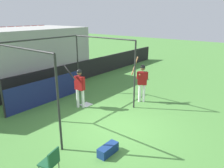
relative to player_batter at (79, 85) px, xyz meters
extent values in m
plane|color=#477F38|center=(-0.47, -2.46, -1.05)|extent=(60.00, 60.00, 0.00)
cube|color=black|center=(-0.47, 3.07, -0.46)|extent=(24.00, 0.12, 1.18)
cube|color=#9E9E99|center=(-0.47, 5.13, 0.56)|extent=(8.70, 4.00, 3.23)
cube|color=maroon|center=(-1.30, 3.53, 0.18)|extent=(0.45, 0.40, 0.10)
cube|color=maroon|center=(-1.30, 3.71, 0.41)|extent=(0.45, 0.06, 0.40)
cube|color=maroon|center=(-0.75, 3.53, 0.18)|extent=(0.45, 0.40, 0.10)
cube|color=maroon|center=(-0.75, 3.71, 0.41)|extent=(0.45, 0.06, 0.40)
cube|color=maroon|center=(-0.20, 3.53, 0.18)|extent=(0.45, 0.40, 0.10)
cube|color=maroon|center=(-0.20, 3.71, 0.41)|extent=(0.45, 0.06, 0.40)
cube|color=maroon|center=(0.35, 3.53, 0.18)|extent=(0.45, 0.40, 0.10)
cube|color=maroon|center=(0.35, 3.71, 0.41)|extent=(0.45, 0.06, 0.40)
cube|color=maroon|center=(0.90, 3.53, 0.18)|extent=(0.45, 0.40, 0.10)
cube|color=maroon|center=(0.90, 3.71, 0.41)|extent=(0.45, 0.06, 0.40)
cube|color=maroon|center=(1.45, 3.53, 0.18)|extent=(0.45, 0.40, 0.10)
cube|color=maroon|center=(1.45, 3.71, 0.41)|extent=(0.45, 0.06, 0.40)
cube|color=maroon|center=(2.00, 3.53, 0.18)|extent=(0.45, 0.40, 0.10)
cube|color=maroon|center=(2.00, 3.71, 0.41)|extent=(0.45, 0.06, 0.40)
cube|color=maroon|center=(2.55, 3.53, 0.18)|extent=(0.45, 0.40, 0.10)
cube|color=maroon|center=(2.55, 3.71, 0.41)|extent=(0.45, 0.06, 0.40)
cube|color=maroon|center=(3.10, 3.53, 0.18)|extent=(0.45, 0.40, 0.10)
cube|color=maroon|center=(3.10, 3.71, 0.41)|extent=(0.45, 0.06, 0.40)
cube|color=maroon|center=(-0.75, 4.33, 0.58)|extent=(0.45, 0.40, 0.10)
cube|color=maroon|center=(-0.75, 4.51, 0.81)|extent=(0.45, 0.06, 0.40)
cube|color=maroon|center=(-0.20, 4.33, 0.58)|extent=(0.45, 0.40, 0.10)
cube|color=maroon|center=(-0.20, 4.51, 0.81)|extent=(0.45, 0.06, 0.40)
cube|color=maroon|center=(0.35, 4.33, 0.58)|extent=(0.45, 0.40, 0.10)
cube|color=maroon|center=(0.35, 4.51, 0.81)|extent=(0.45, 0.06, 0.40)
cube|color=maroon|center=(0.90, 4.33, 0.58)|extent=(0.45, 0.40, 0.10)
cube|color=maroon|center=(0.90, 4.51, 0.81)|extent=(0.45, 0.06, 0.40)
cube|color=maroon|center=(1.45, 4.33, 0.58)|extent=(0.45, 0.40, 0.10)
cube|color=maroon|center=(1.45, 4.51, 0.81)|extent=(0.45, 0.06, 0.40)
cube|color=maroon|center=(2.00, 4.33, 0.58)|extent=(0.45, 0.40, 0.10)
cube|color=maroon|center=(2.00, 4.51, 0.81)|extent=(0.45, 0.06, 0.40)
cube|color=maroon|center=(2.55, 4.33, 0.58)|extent=(0.45, 0.40, 0.10)
cube|color=maroon|center=(2.55, 4.51, 0.81)|extent=(0.45, 0.06, 0.40)
cube|color=maroon|center=(3.10, 4.33, 0.58)|extent=(0.45, 0.40, 0.10)
cube|color=maroon|center=(3.10, 4.51, 0.81)|extent=(0.45, 0.06, 0.40)
cube|color=maroon|center=(-0.75, 5.13, 0.98)|extent=(0.45, 0.40, 0.10)
cube|color=maroon|center=(-0.20, 5.13, 0.98)|extent=(0.45, 0.40, 0.10)
cube|color=maroon|center=(-0.20, 5.31, 1.21)|extent=(0.45, 0.06, 0.40)
cube|color=maroon|center=(0.35, 5.13, 0.98)|extent=(0.45, 0.40, 0.10)
cube|color=maroon|center=(0.35, 5.31, 1.21)|extent=(0.45, 0.06, 0.40)
cube|color=maroon|center=(0.90, 5.13, 0.98)|extent=(0.45, 0.40, 0.10)
cube|color=maroon|center=(0.90, 5.31, 1.21)|extent=(0.45, 0.06, 0.40)
cube|color=maroon|center=(1.45, 5.13, 0.98)|extent=(0.45, 0.40, 0.10)
cube|color=maroon|center=(1.45, 5.31, 1.21)|extent=(0.45, 0.06, 0.40)
cube|color=maroon|center=(2.00, 5.13, 0.98)|extent=(0.45, 0.40, 0.10)
cube|color=maroon|center=(2.00, 5.31, 1.21)|extent=(0.45, 0.06, 0.40)
cube|color=maroon|center=(2.55, 5.13, 0.98)|extent=(0.45, 0.40, 0.10)
cube|color=maroon|center=(2.55, 5.31, 1.21)|extent=(0.45, 0.06, 0.40)
cube|color=maroon|center=(3.10, 5.13, 0.98)|extent=(0.45, 0.40, 0.10)
cube|color=maroon|center=(3.10, 5.31, 1.21)|extent=(0.45, 0.06, 0.40)
cube|color=maroon|center=(-0.20, 5.93, 1.38)|extent=(0.45, 0.40, 0.10)
cube|color=maroon|center=(-0.20, 6.11, 1.61)|extent=(0.45, 0.06, 0.40)
cube|color=maroon|center=(0.35, 5.93, 1.38)|extent=(0.45, 0.40, 0.10)
cube|color=maroon|center=(0.35, 6.11, 1.61)|extent=(0.45, 0.06, 0.40)
cube|color=maroon|center=(0.90, 5.93, 1.38)|extent=(0.45, 0.40, 0.10)
cube|color=maroon|center=(0.90, 6.11, 1.61)|extent=(0.45, 0.06, 0.40)
cube|color=maroon|center=(1.45, 5.93, 1.38)|extent=(0.45, 0.40, 0.10)
cube|color=maroon|center=(1.45, 6.11, 1.61)|extent=(0.45, 0.06, 0.40)
cube|color=maroon|center=(2.00, 5.93, 1.38)|extent=(0.45, 0.40, 0.10)
cube|color=maroon|center=(2.00, 6.11, 1.61)|extent=(0.45, 0.06, 0.40)
cube|color=maroon|center=(2.55, 5.93, 1.38)|extent=(0.45, 0.40, 0.10)
cube|color=maroon|center=(2.55, 6.11, 1.61)|extent=(0.45, 0.06, 0.40)
cube|color=maroon|center=(3.10, 5.93, 1.38)|extent=(0.45, 0.40, 0.10)
cube|color=maroon|center=(3.10, 6.11, 1.61)|extent=(0.45, 0.06, 0.40)
cube|color=maroon|center=(0.35, 6.73, 1.78)|extent=(0.45, 0.40, 0.10)
cube|color=maroon|center=(0.35, 6.91, 2.01)|extent=(0.45, 0.06, 0.40)
cube|color=maroon|center=(0.90, 6.73, 1.78)|extent=(0.45, 0.40, 0.10)
cube|color=maroon|center=(0.90, 6.91, 2.01)|extent=(0.45, 0.06, 0.40)
cube|color=maroon|center=(1.45, 6.73, 1.78)|extent=(0.45, 0.40, 0.10)
cube|color=maroon|center=(1.45, 6.91, 2.01)|extent=(0.45, 0.06, 0.40)
cube|color=maroon|center=(2.00, 6.73, 1.78)|extent=(0.45, 0.40, 0.10)
cube|color=maroon|center=(2.00, 6.91, 2.01)|extent=(0.45, 0.06, 0.40)
cube|color=maroon|center=(2.55, 6.73, 1.78)|extent=(0.45, 0.40, 0.10)
cube|color=maroon|center=(2.55, 6.91, 2.01)|extent=(0.45, 0.06, 0.40)
cube|color=maroon|center=(3.10, 6.73, 1.78)|extent=(0.45, 0.40, 0.10)
cube|color=maroon|center=(3.10, 6.91, 2.01)|extent=(0.45, 0.06, 0.40)
cylinder|color=#282828|center=(-2.61, -1.89, 0.42)|extent=(0.07, 0.07, 2.96)
cylinder|color=#282828|center=(1.45, -1.89, 0.42)|extent=(0.07, 0.07, 2.96)
cylinder|color=#282828|center=(-2.61, 1.61, 0.42)|extent=(0.07, 0.07, 2.96)
cylinder|color=#282828|center=(1.45, 1.61, 0.42)|extent=(0.07, 0.07, 2.96)
cylinder|color=#282828|center=(-2.61, -0.14, 1.90)|extent=(0.06, 3.50, 0.06)
cylinder|color=#282828|center=(1.45, -0.14, 1.90)|extent=(0.06, 3.50, 0.06)
cylinder|color=#282828|center=(-0.58, 1.61, 1.90)|extent=(4.05, 0.06, 0.06)
cube|color=navy|center=(-0.58, 1.59, -0.48)|extent=(3.98, 0.03, 1.15)
cube|color=white|center=(0.36, -0.01, -1.05)|extent=(0.44, 0.44, 0.02)
cylinder|color=white|center=(0.07, -0.10, -0.64)|extent=(0.14, 0.14, 0.83)
cylinder|color=white|center=(-0.06, 0.09, -0.64)|extent=(0.14, 0.14, 0.83)
cube|color=maroon|center=(0.01, -0.01, 0.08)|extent=(0.24, 0.45, 0.59)
sphere|color=brown|center=(0.01, -0.01, 0.54)|extent=(0.21, 0.21, 0.21)
sphere|color=black|center=(0.01, -0.01, 0.58)|extent=(0.22, 0.22, 0.22)
cylinder|color=maroon|center=(-0.02, -0.24, 0.21)|extent=(0.07, 0.07, 0.32)
cylinder|color=maroon|center=(-0.04, 0.22, 0.21)|extent=(0.07, 0.07, 0.32)
cylinder|color=black|center=(-0.30, 0.24, 0.57)|extent=(0.15, 0.75, 0.55)
sphere|color=black|center=(0.05, 0.19, 0.32)|extent=(0.08, 0.08, 0.08)
cylinder|color=white|center=(2.30, -1.89, -0.62)|extent=(0.18, 0.18, 0.86)
cylinder|color=white|center=(2.21, -1.72, -0.62)|extent=(0.18, 0.18, 0.86)
cube|color=maroon|center=(2.26, -1.81, 0.11)|extent=(0.39, 0.48, 0.61)
sphere|color=brown|center=(2.26, -1.81, 0.58)|extent=(0.21, 0.21, 0.21)
sphere|color=black|center=(2.26, -1.81, 0.63)|extent=(0.23, 0.23, 0.23)
cylinder|color=maroon|center=(2.33, -2.02, 0.24)|extent=(0.09, 0.09, 0.33)
cylinder|color=maroon|center=(2.12, -1.63, 0.24)|extent=(0.09, 0.09, 0.33)
cylinder|color=brown|center=(2.10, -1.47, 0.67)|extent=(0.58, 0.09, 0.79)
sphere|color=brown|center=(2.11, -1.74, 0.29)|extent=(0.08, 0.08, 0.08)
cube|color=#194C2D|center=(-3.59, -2.61, -0.61)|extent=(0.49, 0.49, 0.04)
cube|color=#194C2D|center=(-3.54, -2.78, -0.41)|extent=(0.40, 0.14, 0.40)
cylinder|color=#333333|center=(-3.46, -2.40, -0.83)|extent=(0.02, 0.02, 0.44)
cylinder|color=#333333|center=(-3.38, -2.73, -0.83)|extent=(0.02, 0.02, 0.44)
cube|color=navy|center=(-1.90, -3.14, -0.91)|extent=(0.70, 0.28, 0.28)
camera|label=1|loc=(-6.20, -6.67, 2.90)|focal=35.00mm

